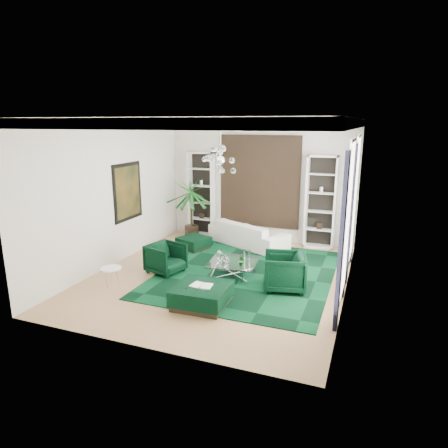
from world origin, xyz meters
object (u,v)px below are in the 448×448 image
at_px(sofa, 248,234).
at_px(ottoman_front, 202,296).
at_px(armchair_left, 166,258).
at_px(side_table, 112,278).
at_px(palm, 191,201).
at_px(armchair_right, 285,272).
at_px(coffee_table, 233,269).
at_px(ottoman_side, 194,243).

distance_m(sofa, ottoman_front, 4.38).
xyz_separation_m(sofa, armchair_left, (-1.25, -2.96, 0.00)).
height_order(sofa, side_table, sofa).
bearing_deg(palm, sofa, -4.09).
relative_size(armchair_right, side_table, 1.95).
xyz_separation_m(sofa, ottoman_front, (0.37, -4.36, -0.16)).
height_order(armchair_right, ottoman_front, armchair_right).
relative_size(coffee_table, side_table, 2.41).
bearing_deg(armchair_left, ottoman_side, 19.73).
bearing_deg(sofa, armchair_left, 92.01).
bearing_deg(armchair_right, armchair_left, -103.59).
relative_size(armchair_left, palm, 0.33).
distance_m(sofa, palm, 2.18).
xyz_separation_m(armchair_left, ottoman_front, (1.62, -1.40, -0.16)).
height_order(sofa, armchair_left, armchair_left).
bearing_deg(ottoman_side, coffee_table, -42.49).
bearing_deg(ottoman_front, side_table, 176.77).
bearing_deg(ottoman_side, side_table, -99.29).
bearing_deg(armchair_left, armchair_right, -74.70).
bearing_deg(ottoman_front, coffee_table, 87.52).
xyz_separation_m(ottoman_side, palm, (-0.56, 1.05, 1.07)).
relative_size(sofa, palm, 1.03).
relative_size(armchair_right, palm, 0.37).
height_order(armchair_right, ottoman_side, armchair_right).
height_order(armchair_right, palm, palm).
bearing_deg(sofa, ottoman_front, 119.71).
relative_size(armchair_right, coffee_table, 0.81).
distance_m(side_table, palm, 4.49).
bearing_deg(palm, coffee_table, -48.61).
bearing_deg(armchair_right, sofa, -162.74).
distance_m(armchair_right, side_table, 3.99).
bearing_deg(palm, ottoman_front, -62.31).
height_order(armchair_left, palm, palm).
xyz_separation_m(coffee_table, palm, (-2.44, 2.77, 1.05)).
height_order(sofa, palm, palm).
bearing_deg(side_table, sofa, 64.99).
height_order(coffee_table, side_table, side_table).
bearing_deg(side_table, ottoman_side, 80.71).
bearing_deg(sofa, palm, 20.76).
bearing_deg(coffee_table, armchair_right, -12.65).
relative_size(sofa, coffee_table, 2.22).
bearing_deg(armchair_left, sofa, -8.17).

